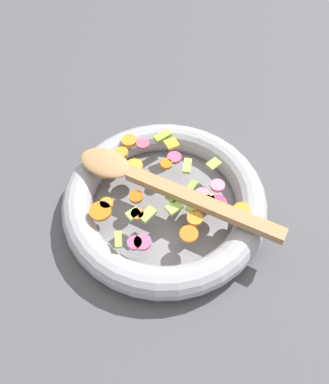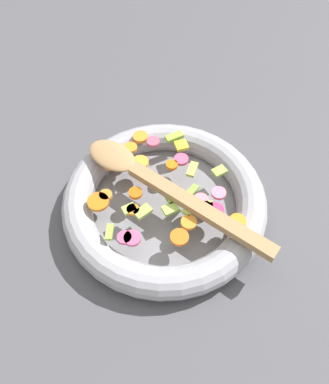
{
  "view_description": "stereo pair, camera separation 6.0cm",
  "coord_description": "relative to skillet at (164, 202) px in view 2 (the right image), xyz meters",
  "views": [
    {
      "loc": [
        -0.04,
        -0.34,
        0.54
      ],
      "look_at": [
        0.0,
        0.0,
        0.05
      ],
      "focal_mm": 35.0,
      "sensor_mm": 36.0,
      "label": 1
    },
    {
      "loc": [
        0.02,
        -0.35,
        0.54
      ],
      "look_at": [
        0.0,
        0.0,
        0.05
      ],
      "focal_mm": 35.0,
      "sensor_mm": 36.0,
      "label": 2
    }
  ],
  "objects": [
    {
      "name": "wooden_spoon",
      "position": [
        -0.01,
        0.01,
        0.04
      ],
      "size": [
        0.31,
        0.23,
        0.01
      ],
      "color": "#A87F51",
      "rests_on": "chopped_vegetables"
    },
    {
      "name": "ground_plane",
      "position": [
        0.0,
        0.0,
        -0.02
      ],
      "size": [
        4.0,
        4.0,
        0.0
      ],
      "primitive_type": "plane",
      "color": "#4C4C51"
    },
    {
      "name": "chopped_vegetables",
      "position": [
        -0.0,
        0.0,
        0.03
      ],
      "size": [
        0.26,
        0.24,
        0.01
      ],
      "color": "orange",
      "rests_on": "skillet"
    },
    {
      "name": "skillet",
      "position": [
        0.0,
        0.0,
        0.0
      ],
      "size": [
        0.34,
        0.34,
        0.05
      ],
      "color": "slate",
      "rests_on": "ground_plane"
    }
  ]
}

